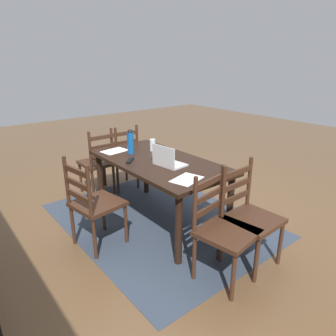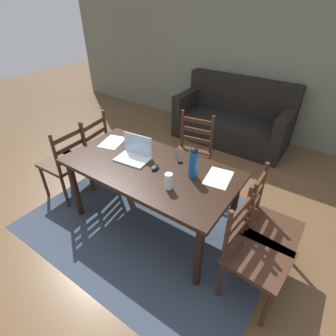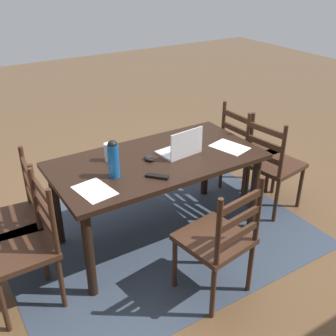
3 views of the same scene
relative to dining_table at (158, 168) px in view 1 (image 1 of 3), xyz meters
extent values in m
plane|color=brown|center=(0.00, 0.00, -0.66)|extent=(14.00, 14.00, 0.00)
cube|color=#333D4C|center=(0.00, 0.00, -0.65)|extent=(2.52, 1.93, 0.01)
cube|color=black|center=(0.00, 0.00, 0.07)|extent=(1.67, 0.86, 0.04)
cylinder|color=black|center=(-0.76, -0.35, -0.30)|extent=(0.07, 0.07, 0.71)
cylinder|color=black|center=(0.76, -0.35, -0.30)|extent=(0.07, 0.07, 0.71)
cylinder|color=black|center=(-0.76, 0.35, -0.30)|extent=(0.07, 0.07, 0.71)
cylinder|color=black|center=(0.76, 0.35, -0.30)|extent=(0.07, 0.07, 0.71)
cube|color=#3D2316|center=(1.17, 0.17, -0.21)|extent=(0.45, 0.45, 0.04)
cylinder|color=#3D2316|center=(1.36, 0.37, -0.44)|extent=(0.04, 0.04, 0.43)
cylinder|color=#3D2316|center=(1.36, -0.01, -0.44)|extent=(0.04, 0.04, 0.43)
cylinder|color=#3D2316|center=(0.98, 0.36, -0.44)|extent=(0.04, 0.04, 0.43)
cylinder|color=#3D2316|center=(0.98, -0.02, -0.44)|extent=(0.04, 0.04, 0.43)
cylinder|color=#3D2316|center=(0.97, 0.36, 0.04)|extent=(0.04, 0.04, 0.50)
cylinder|color=#3D2316|center=(0.97, -0.02, 0.04)|extent=(0.04, 0.04, 0.50)
cube|color=#3D2316|center=(0.97, 0.17, -0.06)|extent=(0.03, 0.36, 0.05)
cube|color=#3D2316|center=(0.97, 0.17, 0.07)|extent=(0.03, 0.36, 0.05)
cube|color=#3D2316|center=(0.97, 0.17, 0.19)|extent=(0.03, 0.36, 0.05)
cube|color=#3D2316|center=(0.00, 0.76, -0.21)|extent=(0.50, 0.50, 0.04)
cylinder|color=#3D2316|center=(0.22, 0.60, -0.44)|extent=(0.04, 0.04, 0.43)
cylinder|color=#3D2316|center=(-0.16, 0.55, -0.44)|extent=(0.04, 0.04, 0.43)
cylinder|color=#3D2316|center=(0.16, 0.98, -0.44)|extent=(0.04, 0.04, 0.43)
cylinder|color=#3D2316|center=(-0.22, 0.92, -0.44)|extent=(0.04, 0.04, 0.43)
cylinder|color=#3D2316|center=(0.16, 0.99, 0.04)|extent=(0.04, 0.04, 0.50)
cylinder|color=#3D2316|center=(-0.22, 0.93, 0.04)|extent=(0.04, 0.04, 0.50)
cube|color=#3D2316|center=(-0.03, 0.96, -0.06)|extent=(0.36, 0.08, 0.05)
cube|color=#3D2316|center=(-0.03, 0.96, 0.07)|extent=(0.36, 0.08, 0.05)
cube|color=#3D2316|center=(-0.03, 0.96, 0.19)|extent=(0.36, 0.08, 0.05)
cube|color=#3D2316|center=(1.17, -0.17, -0.21)|extent=(0.48, 0.48, 0.04)
cylinder|color=#3D2316|center=(1.37, 0.00, -0.44)|extent=(0.04, 0.04, 0.43)
cylinder|color=#3D2316|center=(1.34, -0.38, -0.44)|extent=(0.04, 0.04, 0.43)
cylinder|color=#3D2316|center=(1.00, 0.03, -0.44)|extent=(0.04, 0.04, 0.43)
cylinder|color=#3D2316|center=(0.96, -0.34, -0.44)|extent=(0.04, 0.04, 0.43)
cylinder|color=#3D2316|center=(0.99, 0.03, 0.04)|extent=(0.04, 0.04, 0.50)
cylinder|color=#3D2316|center=(0.95, -0.34, 0.04)|extent=(0.04, 0.04, 0.50)
cube|color=#3D2316|center=(0.97, -0.15, -0.06)|extent=(0.06, 0.36, 0.05)
cube|color=#3D2316|center=(0.97, -0.15, 0.07)|extent=(0.06, 0.36, 0.05)
cube|color=#3D2316|center=(0.97, -0.15, 0.19)|extent=(0.06, 0.36, 0.05)
cube|color=#3D2316|center=(-1.17, 0.17, -0.21)|extent=(0.50, 0.50, 0.04)
cylinder|color=#3D2316|center=(-1.33, -0.04, -0.44)|extent=(0.04, 0.04, 0.43)
cylinder|color=#3D2316|center=(-1.38, 0.33, -0.44)|extent=(0.04, 0.04, 0.43)
cylinder|color=#3D2316|center=(-0.95, 0.01, -0.44)|extent=(0.04, 0.04, 0.43)
cylinder|color=#3D2316|center=(-1.01, 0.39, -0.44)|extent=(0.04, 0.04, 0.43)
cylinder|color=#3D2316|center=(-0.94, 0.01, 0.04)|extent=(0.04, 0.04, 0.50)
cylinder|color=#3D2316|center=(-1.00, 0.39, 0.04)|extent=(0.04, 0.04, 0.50)
cube|color=#3D2316|center=(-0.97, 0.20, -0.06)|extent=(0.08, 0.36, 0.05)
cube|color=#3D2316|center=(-0.97, 0.20, 0.07)|extent=(0.08, 0.36, 0.05)
cube|color=#3D2316|center=(-0.97, 0.20, 0.19)|extent=(0.08, 0.36, 0.05)
cube|color=#3D2316|center=(-1.17, -0.17, -0.21)|extent=(0.46, 0.46, 0.04)
cylinder|color=#3D2316|center=(-1.35, -0.37, -0.44)|extent=(0.04, 0.04, 0.43)
cylinder|color=#3D2316|center=(-1.36, 0.01, -0.44)|extent=(0.04, 0.04, 0.43)
cylinder|color=#3D2316|center=(-0.97, -0.36, -0.44)|extent=(0.04, 0.04, 0.43)
cylinder|color=#3D2316|center=(-0.98, 0.02, -0.44)|extent=(0.04, 0.04, 0.43)
cylinder|color=#3D2316|center=(-0.96, -0.36, 0.04)|extent=(0.04, 0.04, 0.50)
cylinder|color=#3D2316|center=(-0.97, 0.02, 0.04)|extent=(0.04, 0.04, 0.50)
cube|color=#3D2316|center=(-0.97, -0.17, -0.06)|extent=(0.04, 0.36, 0.05)
cube|color=#3D2316|center=(-0.97, -0.17, 0.07)|extent=(0.04, 0.36, 0.05)
cube|color=#3D2316|center=(-0.97, -0.17, 0.19)|extent=(0.04, 0.36, 0.05)
cube|color=silver|center=(-0.20, -0.01, 0.10)|extent=(0.34, 0.25, 0.02)
cube|color=silver|center=(-0.21, 0.10, 0.21)|extent=(0.32, 0.05, 0.21)
cube|color=#A5CCEA|center=(-0.21, 0.09, 0.21)|extent=(0.29, 0.04, 0.19)
cylinder|color=#145199|center=(0.42, 0.09, 0.22)|extent=(0.08, 0.08, 0.25)
sphere|color=black|center=(0.42, 0.09, 0.35)|extent=(0.07, 0.07, 0.07)
cylinder|color=silver|center=(0.34, -0.17, 0.17)|extent=(0.07, 0.07, 0.15)
ellipsoid|color=black|center=(0.07, -0.01, 0.11)|extent=(0.07, 0.11, 0.03)
cube|color=black|center=(0.16, 0.27, 0.10)|extent=(0.15, 0.16, 0.02)
cube|color=white|center=(0.62, 0.20, 0.09)|extent=(0.25, 0.32, 0.00)
cube|color=white|center=(-0.62, 0.14, 0.09)|extent=(0.28, 0.34, 0.00)
camera|label=1|loc=(-2.58, 1.94, 1.15)|focal=32.78mm
camera|label=2|loc=(1.32, -1.60, 1.47)|focal=28.09mm
camera|label=3|loc=(1.46, 2.50, 1.53)|focal=43.41mm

